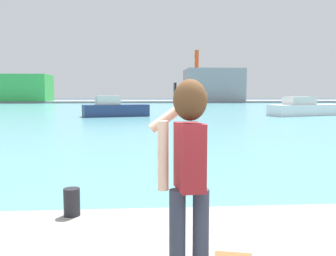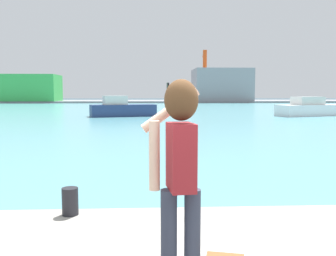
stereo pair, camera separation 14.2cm
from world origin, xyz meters
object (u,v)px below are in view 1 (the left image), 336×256
object	(u,v)px
harbor_bollard	(72,202)
warehouse_left	(13,88)
boat_moored	(114,109)
boat_moored_2	(306,108)
warehouse_right	(213,85)
port_crane	(196,70)
person_photographer	(188,161)

from	to	relation	value
harbor_bollard	warehouse_left	world-z (taller)	warehouse_left
boat_moored	boat_moored_2	world-z (taller)	boat_moored
boat_moored_2	warehouse_left	world-z (taller)	warehouse_left
warehouse_right	port_crane	distance (m)	5.94
harbor_bollard	boat_moored_2	world-z (taller)	boat_moored_2
person_photographer	warehouse_left	world-z (taller)	warehouse_left
warehouse_left	warehouse_right	bearing A→B (deg)	2.51
harbor_bollard	warehouse_left	distance (m)	89.44
harbor_bollard	boat_moored_2	xyz separation A→B (m)	(17.75, 31.80, -0.12)
warehouse_right	port_crane	size ratio (longest dim) A/B	1.08
person_photographer	boat_moored_2	distance (m)	37.47
harbor_bollard	boat_moored	size ratio (longest dim) A/B	0.06
person_photographer	boat_moored	size ratio (longest dim) A/B	0.26
warehouse_left	warehouse_right	distance (m)	47.83
boat_moored	warehouse_right	world-z (taller)	warehouse_right
boat_moored_2	port_crane	world-z (taller)	port_crane
harbor_bollard	warehouse_right	xyz separation A→B (m)	(18.84, 86.68, 3.46)
warehouse_left	harbor_bollard	bearing A→B (deg)	-71.11
boat_moored	port_crane	size ratio (longest dim) A/B	0.53
person_photographer	warehouse_right	world-z (taller)	warehouse_right
port_crane	boat_moored	bearing A→B (deg)	-106.14
person_photographer	harbor_bollard	xyz separation A→B (m)	(-1.31, 1.86, -0.88)
harbor_bollard	boat_moored_2	distance (m)	36.41
person_photographer	port_crane	distance (m)	92.34
port_crane	boat_moored_2	bearing A→B (deg)	-87.31
boat_moored_2	warehouse_left	bearing A→B (deg)	112.62
harbor_bollard	port_crane	bearing A→B (deg)	80.42
boat_moored	warehouse_right	bearing A→B (deg)	54.05
port_crane	warehouse_right	bearing A→B (deg)	-33.83
boat_moored_2	port_crane	distance (m)	57.96
boat_moored	boat_moored_2	bearing A→B (deg)	-14.80
boat_moored	port_crane	world-z (taller)	port_crane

